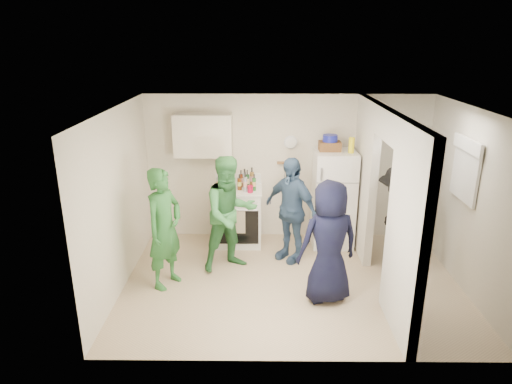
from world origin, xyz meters
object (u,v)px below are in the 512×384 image
(yellow_cup_stack_top, at_px, (351,145))
(person_green_left, at_px, (164,228))
(person_green_center, at_px, (230,214))
(person_nook, at_px, (396,220))
(fridge, at_px, (333,199))
(stove, at_px, (238,216))
(wicker_basket, at_px, (330,146))
(person_denim, at_px, (290,210))
(person_navy, at_px, (329,242))
(blue_bowl, at_px, (330,138))

(yellow_cup_stack_top, relative_size, person_green_left, 0.14)
(person_green_center, distance_m, person_nook, 2.46)
(yellow_cup_stack_top, bearing_deg, fridge, 155.56)
(yellow_cup_stack_top, bearing_deg, person_green_left, -154.99)
(person_green_left, bearing_deg, person_green_center, -30.81)
(fridge, height_order, person_nook, person_nook)
(stove, bearing_deg, person_green_center, -94.06)
(person_green_left, xyz_separation_m, person_green_center, (0.88, 0.52, 0.02))
(stove, height_order, wicker_basket, wicker_basket)
(person_green_center, height_order, person_denim, person_green_center)
(person_green_center, relative_size, person_denim, 1.05)
(fridge, distance_m, person_green_left, 2.91)
(fridge, height_order, person_green_left, person_green_left)
(stove, xyz_separation_m, person_navy, (1.28, -1.79, 0.35))
(person_green_center, bearing_deg, person_green_left, -176.70)
(person_green_center, bearing_deg, person_denim, -8.50)
(blue_bowl, bearing_deg, person_green_left, -149.52)
(fridge, bearing_deg, person_green_left, -151.37)
(wicker_basket, relative_size, yellow_cup_stack_top, 1.40)
(wicker_basket, relative_size, blue_bowl, 1.46)
(wicker_basket, xyz_separation_m, blue_bowl, (0.00, 0.00, 0.13))
(stove, bearing_deg, person_nook, -21.81)
(fridge, xyz_separation_m, person_green_center, (-1.67, -0.88, 0.07))
(blue_bowl, bearing_deg, yellow_cup_stack_top, -25.11)
(person_green_left, height_order, person_navy, person_green_left)
(fridge, height_order, yellow_cup_stack_top, yellow_cup_stack_top)
(person_nook, bearing_deg, fridge, -133.11)
(person_navy, bearing_deg, fridge, -116.24)
(blue_bowl, height_order, yellow_cup_stack_top, blue_bowl)
(stove, xyz_separation_m, yellow_cup_stack_top, (1.83, -0.13, 1.26))
(fridge, xyz_separation_m, person_green_left, (-2.55, -1.39, 0.05))
(person_navy, bearing_deg, person_green_left, -25.05)
(fridge, distance_m, wicker_basket, 0.90)
(person_green_left, bearing_deg, person_navy, -70.54)
(blue_bowl, height_order, person_green_left, blue_bowl)
(person_denim, xyz_separation_m, person_nook, (1.54, -0.36, -0.02))
(person_navy, bearing_deg, person_denim, -85.99)
(person_green_center, xyz_separation_m, person_denim, (0.92, 0.31, -0.04))
(fridge, height_order, person_denim, person_denim)
(fridge, xyz_separation_m, person_denim, (-0.75, -0.57, 0.02))
(person_navy, bearing_deg, wicker_basket, -112.86)
(fridge, bearing_deg, wicker_basket, 153.43)
(fridge, relative_size, person_denim, 0.97)
(blue_bowl, relative_size, person_nook, 0.15)
(person_green_left, xyz_separation_m, person_denim, (1.80, 0.82, -0.03))
(fridge, bearing_deg, yellow_cup_stack_top, -24.44)
(person_denim, distance_m, person_navy, 1.26)
(blue_bowl, bearing_deg, stove, -179.24)
(wicker_basket, relative_size, person_green_left, 0.20)
(stove, height_order, yellow_cup_stack_top, yellow_cup_stack_top)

